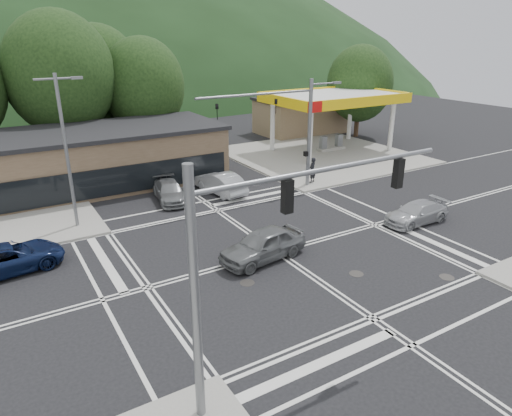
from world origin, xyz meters
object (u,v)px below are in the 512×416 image
car_northbound (170,191)px  car_blue_west (9,258)px  car_queue_b (209,155)px  car_silver_east (416,213)px  car_grey_center (263,245)px  pedestrian (312,170)px  car_queue_a (220,183)px

car_northbound → car_blue_west: bearing=-142.3°
car_queue_b → car_blue_west: bearing=40.1°
car_blue_west → car_northbound: 11.89m
car_silver_east → car_blue_west: bearing=-104.8°
car_grey_center → pedestrian: bearing=122.7°
car_northbound → car_queue_a: bearing=3.5°
car_grey_center → car_queue_b: 19.71m
car_grey_center → car_queue_a: 10.94m
car_blue_west → car_queue_b: 21.88m
car_grey_center → pedestrian: 13.31m
car_northbound → car_grey_center: bearing=-76.1°
car_blue_west → car_queue_a: car_queue_a is taller
car_silver_east → pedestrian: bearing=-175.1°
car_blue_west → car_silver_east: size_ratio=1.15×
car_grey_center → car_silver_east: size_ratio=1.08×
car_northbound → car_silver_east: bearing=-35.8°
car_grey_center → pedestrian: size_ratio=2.46×
car_silver_east → pedestrian: 9.57m
car_queue_b → car_northbound: 10.36m
car_queue_b → car_northbound: bearing=51.3°
car_blue_west → car_grey_center: (11.33, -5.30, 0.11)m
car_silver_east → car_queue_b: 20.11m
car_grey_center → car_northbound: bearing=175.7°
car_queue_a → car_blue_west: bearing=12.2°
car_blue_west → car_queue_a: (14.22, 5.25, 0.08)m
car_silver_east → car_queue_a: 13.71m
car_queue_a → car_queue_b: car_queue_a is taller
car_blue_west → pedestrian: size_ratio=2.62×
car_northbound → pedestrian: size_ratio=2.34×
car_grey_center → car_northbound: (-0.86, 10.94, -0.16)m
car_grey_center → car_silver_east: car_grey_center is taller
car_grey_center → car_queue_b: size_ratio=1.17×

